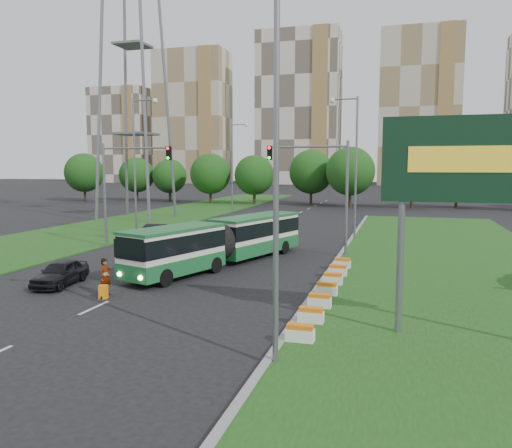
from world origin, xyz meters
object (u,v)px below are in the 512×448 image
(transmission_pylon, at_px, (132,27))
(pedestrian, at_px, (105,277))
(traffic_mast_left, at_px, (123,178))
(car_left_near, at_px, (60,273))
(billboard, at_px, (471,169))
(articulated_bus, at_px, (220,241))
(shopping_trolley, at_px, (103,292))
(traffic_mast_median, at_px, (324,179))
(car_left_far, at_px, (154,233))

(transmission_pylon, relative_size, pedestrian, 24.11)
(traffic_mast_left, relative_size, car_left_near, 2.03)
(billboard, distance_m, articulated_bus, 17.65)
(traffic_mast_left, distance_m, shopping_trolley, 15.96)
(traffic_mast_median, xyz_separation_m, car_left_far, (-14.51, 2.47, -4.64))
(articulated_bus, relative_size, pedestrian, 8.32)
(billboard, bearing_deg, transmission_pylon, 133.48)
(traffic_mast_median, distance_m, shopping_trolley, 17.42)
(traffic_mast_median, bearing_deg, car_left_far, 170.34)
(car_left_far, relative_size, pedestrian, 2.37)
(car_left_far, xyz_separation_m, shopping_trolley, (6.24, -16.96, -0.39))
(traffic_mast_median, distance_m, car_left_near, 18.12)
(transmission_pylon, xyz_separation_m, car_left_near, (12.83, -30.79, -21.33))
(car_left_near, xyz_separation_m, pedestrian, (3.46, -1.14, 0.24))
(traffic_mast_left, height_order, car_left_far, traffic_mast_left)
(car_left_near, relative_size, car_left_far, 0.91)
(articulated_bus, relative_size, car_left_far, 3.51)
(transmission_pylon, distance_m, car_left_near, 39.59)
(traffic_mast_median, xyz_separation_m, car_left_near, (-11.95, -12.79, -4.68))
(billboard, xyz_separation_m, car_left_near, (-19.42, 3.21, -5.49))
(shopping_trolley, bearing_deg, traffic_mast_left, 103.09)
(pedestrian, bearing_deg, articulated_bus, -0.75)
(traffic_mast_left, height_order, pedestrian, traffic_mast_left)
(traffic_mast_median, height_order, traffic_mast_left, same)
(transmission_pylon, distance_m, shopping_trolley, 42.40)
(billboard, relative_size, car_left_near, 2.03)
(car_left_near, bearing_deg, billboard, -16.91)
(traffic_mast_median, distance_m, articulated_bus, 8.72)
(articulated_bus, bearing_deg, shopping_trolley, -86.80)
(traffic_mast_left, relative_size, shopping_trolley, 12.34)
(billboard, relative_size, transmission_pylon, 0.18)
(traffic_mast_median, relative_size, car_left_far, 1.85)
(billboard, height_order, car_left_near, billboard)
(traffic_mast_left, bearing_deg, transmission_pylon, 116.86)
(shopping_trolley, bearing_deg, transmission_pylon, 102.97)
(traffic_mast_median, xyz_separation_m, traffic_mast_left, (-15.16, -1.00, 0.00))
(traffic_mast_median, distance_m, pedestrian, 16.91)
(traffic_mast_left, distance_m, articulated_bus, 11.01)
(pedestrian, bearing_deg, billboard, -80.67)
(pedestrian, bearing_deg, transmission_pylon, 43.75)
(articulated_bus, xyz_separation_m, car_left_far, (-8.74, 7.77, -0.82))
(traffic_mast_median, xyz_separation_m, transmission_pylon, (-24.78, 18.00, 16.65))
(shopping_trolley, bearing_deg, billboard, -19.46)
(car_left_far, distance_m, pedestrian, 17.47)
(articulated_bus, distance_m, car_left_near, 9.75)
(billboard, bearing_deg, car_left_far, 139.96)
(billboard, height_order, transmission_pylon, transmission_pylon)
(traffic_mast_median, bearing_deg, shopping_trolley, -119.71)
(articulated_bus, relative_size, shopping_trolley, 23.43)
(articulated_bus, height_order, car_left_near, articulated_bus)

